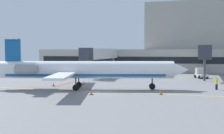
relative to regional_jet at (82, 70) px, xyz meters
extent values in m
cube|color=slate|center=(3.72, -2.66, -2.89)|extent=(120.00, 120.00, 0.10)
cube|color=yellow|center=(3.72, -1.77, -2.83)|extent=(108.00, 0.24, 0.01)
cube|color=red|center=(-5.28, 5.39, -2.83)|extent=(0.30, 8.00, 0.01)
cube|color=#ADA89E|center=(8.54, 43.51, 0.16)|extent=(74.24, 12.35, 6.00)
cube|color=#9F9A91|center=(17.10, 46.60, 9.69)|extent=(31.29, 8.64, 13.06)
cube|color=black|center=(8.54, 37.29, 0.40)|extent=(71.27, 0.12, 1.67)
cube|color=silver|center=(-5.63, 27.12, 2.09)|extent=(1.40, 20.43, 2.40)
cube|color=#2D333D|center=(-5.63, 16.01, 2.09)|extent=(2.40, 2.00, 2.64)
cylinder|color=#4C4C51|center=(-5.63, 35.84, -0.97)|extent=(0.44, 0.44, 3.73)
cylinder|color=#4C4C51|center=(-5.63, 17.71, -0.97)|extent=(0.44, 0.44, 3.73)
cube|color=silver|center=(17.36, 27.27, 2.53)|extent=(1.40, 20.12, 2.40)
cube|color=#2D333D|center=(17.36, 16.31, 2.53)|extent=(2.40, 2.00, 2.64)
cylinder|color=#4C4C51|center=(17.36, 35.84, -0.75)|extent=(0.44, 0.44, 4.17)
cylinder|color=#4C4C51|center=(17.36, 18.01, -0.75)|extent=(0.44, 0.44, 4.17)
cylinder|color=white|center=(0.54, 0.15, 0.04)|extent=(25.35, 9.23, 2.53)
cube|color=#145999|center=(0.54, 0.15, -0.65)|extent=(22.82, 8.31, 0.45)
cone|color=white|center=(13.73, 3.78, 0.04)|extent=(3.34, 3.12, 2.48)
cube|color=white|center=(-3.52, 5.47, -0.34)|extent=(4.95, 10.19, 0.28)
cube|color=white|center=(-0.22, -6.51, -0.34)|extent=(4.95, 10.19, 0.28)
cylinder|color=gray|center=(-7.89, -0.10, 0.23)|extent=(3.29, 2.14, 1.39)
cylinder|color=gray|center=(-6.83, -3.95, 0.23)|extent=(3.29, 2.14, 1.39)
cube|color=#145999|center=(-9.82, -2.71, 2.95)|extent=(2.26, 0.83, 3.29)
cube|color=white|center=(-9.82, -2.71, 4.60)|extent=(2.78, 4.37, 0.20)
cylinder|color=#3F3F44|center=(9.92, 2.73, -1.58)|extent=(0.20, 0.20, 1.17)
cylinder|color=black|center=(9.92, 2.73, -2.39)|extent=(0.96, 0.58, 0.90)
cylinder|color=#3F3F44|center=(-1.13, 1.39, -1.58)|extent=(0.20, 0.20, 1.17)
cylinder|color=black|center=(-1.13, 1.39, -2.39)|extent=(0.96, 0.58, 0.90)
cylinder|color=#3F3F44|center=(-0.26, -1.77, -1.58)|extent=(0.20, 0.20, 1.17)
cylinder|color=black|center=(-0.26, -1.77, -2.39)|extent=(0.96, 0.58, 0.90)
cube|color=silver|center=(16.77, 23.23, -2.25)|extent=(2.70, 3.26, 0.47)
cube|color=#B8B1A9|center=(16.43, 23.95, -1.38)|extent=(1.83, 1.66, 1.28)
cylinder|color=black|center=(15.60, 23.77, -2.49)|extent=(0.55, 0.75, 0.70)
cylinder|color=black|center=(17.09, 24.48, -2.49)|extent=(0.55, 0.75, 0.70)
cylinder|color=black|center=(16.45, 21.98, -2.49)|extent=(0.55, 0.75, 0.70)
cylinder|color=black|center=(17.94, 22.69, -2.49)|extent=(0.55, 0.75, 0.70)
cube|color=#1E4CB2|center=(-6.28, 21.21, -2.20)|extent=(4.07, 4.17, 0.57)
cube|color=#1A4197|center=(-7.05, 22.03, -1.40)|extent=(2.28, 2.28, 1.02)
cylinder|color=black|center=(-7.90, 21.62, -2.49)|extent=(0.68, 0.70, 0.70)
cylinder|color=black|center=(-6.59, 22.85, -2.49)|extent=(0.68, 0.70, 0.70)
cylinder|color=black|center=(-5.97, 19.56, -2.49)|extent=(0.68, 0.70, 0.70)
cylinder|color=black|center=(-4.66, 20.79, -2.49)|extent=(0.68, 0.70, 0.70)
cylinder|color=white|center=(-10.24, 25.82, -1.51)|extent=(5.85, 2.93, 1.96)
sphere|color=white|center=(-7.49, 25.31, -1.51)|extent=(1.92, 1.92, 1.92)
sphere|color=white|center=(-12.99, 26.32, -1.51)|extent=(1.92, 1.92, 1.92)
cube|color=#59595B|center=(-11.91, 25.82, -2.66)|extent=(0.60, 1.76, 0.35)
cube|color=#59595B|center=(-8.56, 25.82, -2.66)|extent=(0.60, 1.76, 0.35)
cylinder|color=#191E33|center=(19.03, 4.90, -2.44)|extent=(0.18, 0.18, 0.81)
cylinder|color=#191E33|center=(18.89, 5.05, -2.44)|extent=(0.18, 0.18, 0.81)
cylinder|color=yellow|center=(18.96, 4.98, -1.70)|extent=(0.34, 0.34, 0.67)
sphere|color=tan|center=(18.96, 4.98, -1.24)|extent=(0.24, 0.24, 0.24)
cylinder|color=yellow|center=(19.11, 4.82, -1.30)|extent=(0.33, 0.35, 0.50)
cylinder|color=#F2590C|center=(19.11, 4.82, -1.08)|extent=(0.06, 0.06, 0.28)
cylinder|color=yellow|center=(18.81, 5.14, -1.30)|extent=(0.33, 0.35, 0.50)
cylinder|color=#F2590C|center=(18.81, 5.14, -1.08)|extent=(0.06, 0.06, 0.28)
cone|color=orange|center=(3.28, -5.00, -2.56)|extent=(0.36, 0.36, 0.55)
cube|color=black|center=(3.28, -5.00, -2.82)|extent=(0.47, 0.47, 0.04)
cone|color=orange|center=(11.83, -2.21, -2.56)|extent=(0.36, 0.36, 0.55)
cube|color=black|center=(11.83, -2.21, -2.82)|extent=(0.47, 0.47, 0.04)
cone|color=orange|center=(-2.33, 6.39, -2.56)|extent=(0.36, 0.36, 0.55)
cube|color=black|center=(-2.33, 6.39, -2.82)|extent=(0.47, 0.47, 0.04)
cone|color=orange|center=(-5.94, 2.44, -2.56)|extent=(0.36, 0.36, 0.55)
cube|color=black|center=(-5.94, 2.44, -2.82)|extent=(0.47, 0.47, 0.04)
camera|label=1|loc=(16.83, -41.49, 2.87)|focal=48.83mm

